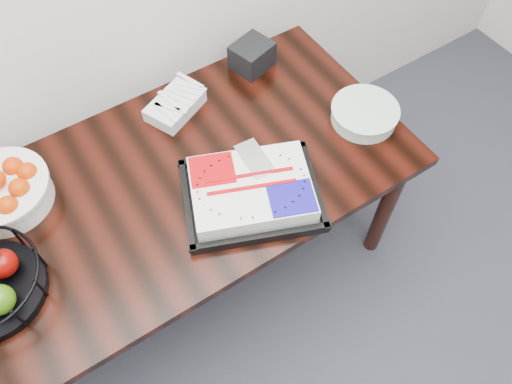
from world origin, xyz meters
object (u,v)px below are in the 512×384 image
plate_stack (364,114)px  napkin_box (252,56)px  table (172,196)px  cake_tray (251,191)px  tangerine_bowl (0,187)px

plate_stack → napkin_box: size_ratio=1.67×
table → napkin_box: size_ratio=11.41×
cake_tray → tangerine_bowl: 0.85m
cake_tray → plate_stack: size_ratio=2.17×
table → plate_stack: bearing=-10.7°
cake_tray → napkin_box: size_ratio=3.63×
cake_tray → table: bearing=134.7°
tangerine_bowl → napkin_box: 1.09m
cake_tray → plate_stack: cake_tray is taller
cake_tray → tangerine_bowl: tangerine_bowl is taller
table → cake_tray: size_ratio=3.15×
napkin_box → tangerine_bowl: bearing=-174.4°
tangerine_bowl → plate_stack: 1.34m
napkin_box → table: bearing=-149.3°
table → napkin_box: 0.69m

